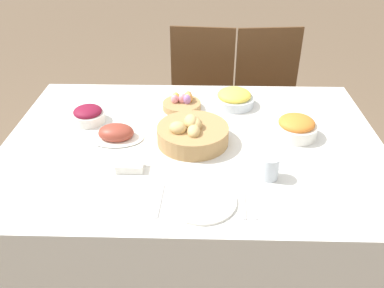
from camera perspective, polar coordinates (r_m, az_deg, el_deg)
ground_plane at (r=2.26m, az=0.10°, el=-15.40°), size 12.00×12.00×0.00m
dining_table at (r=2.00m, az=0.11°, el=-8.41°), size 1.66×1.18×0.73m
chair_far_center at (r=2.70m, az=1.19°, el=6.64°), size 0.45×0.45×0.93m
chair_far_right at (r=2.74m, az=10.75°, el=6.42°), size 0.46×0.46×0.93m
bread_basket at (r=1.75m, az=-0.05°, el=1.51°), size 0.31×0.31×0.13m
egg_basket at (r=2.05m, az=-1.38°, el=5.68°), size 0.19×0.19×0.08m
ham_platter at (r=1.82m, az=-10.58°, el=1.42°), size 0.24×0.17×0.07m
carrot_bowl at (r=1.86m, az=14.40°, el=2.30°), size 0.19×0.19×0.10m
beet_salad_bowl at (r=1.98m, az=-14.37°, el=4.00°), size 0.16×0.16×0.08m
pineapple_bowl at (r=2.08m, az=5.93°, el=6.42°), size 0.20×0.20×0.09m
dinner_plate at (r=1.45m, az=1.37°, el=-7.97°), size 0.25×0.25×0.01m
fork at (r=1.46m, az=-4.55°, el=-7.93°), size 0.02×0.18×0.00m
knife at (r=1.46m, az=7.28°, el=-8.08°), size 0.02×0.18×0.00m
spoon at (r=1.47m, az=8.45°, el=-8.08°), size 0.02×0.18×0.00m
drinking_cup at (r=1.57m, az=10.84°, el=-3.28°), size 0.07×0.07×0.09m
butter_dish at (r=1.62m, az=-8.68°, el=-3.12°), size 0.11×0.07×0.03m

